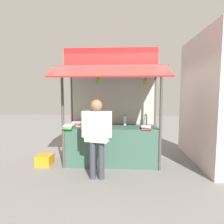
{
  "coord_description": "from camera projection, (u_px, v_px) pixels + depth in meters",
  "views": [
    {
      "loc": [
        0.26,
        -4.48,
        1.7
      ],
      "look_at": [
        0.0,
        0.0,
        1.25
      ],
      "focal_mm": 30.61,
      "sensor_mm": 36.0,
      "label": 1
    }
  ],
  "objects": [
    {
      "name": "magazine_stack_back_left",
      "position": [
        77.0,
        124.0,
        4.59
      ],
      "size": [
        0.24,
        0.27,
        0.1
      ],
      "color": "green",
      "rests_on": "stall_counter"
    },
    {
      "name": "magazine_stack_mid_right",
      "position": [
        69.0,
        127.0,
        4.32
      ],
      "size": [
        0.25,
        0.32,
        0.08
      ],
      "color": "green",
      "rests_on": "stall_counter"
    },
    {
      "name": "water_bottle_front_left",
      "position": [
        146.0,
        120.0,
        4.7
      ],
      "size": [
        0.08,
        0.08,
        0.28
      ],
      "color": "silver",
      "rests_on": "stall_counter"
    },
    {
      "name": "magazine_stack_rear_center",
      "position": [
        146.0,
        128.0,
        4.24
      ],
      "size": [
        0.24,
        0.29,
        0.07
      ],
      "color": "purple",
      "rests_on": "stall_counter"
    },
    {
      "name": "stall_counter",
      "position": [
        112.0,
        145.0,
        4.58
      ],
      "size": [
        2.14,
        0.71,
        0.9
      ],
      "primitive_type": "cube",
      "color": "#385B4C",
      "rests_on": "ground"
    },
    {
      "name": "banana_bunch_leftmost",
      "position": [
        145.0,
        83.0,
        3.95
      ],
      "size": [
        0.11,
        0.11,
        0.31
      ],
      "color": "#332D23"
    },
    {
      "name": "vendor_person",
      "position": [
        97.0,
        132.0,
        3.71
      ],
      "size": [
        0.6,
        0.3,
        1.58
      ],
      "rotation": [
        0.0,
        0.0,
        2.88
      ],
      "color": "#383842",
      "rests_on": "ground"
    },
    {
      "name": "stall_structure",
      "position": [
        112.0,
        98.0,
        4.55
      ],
      "size": [
        2.34,
        1.52,
        2.61
      ],
      "color": "#4C4742",
      "rests_on": "ground"
    },
    {
      "name": "banana_bunch_inner_left",
      "position": [
        98.0,
        81.0,
        4.0
      ],
      "size": [
        0.11,
        0.11,
        0.24
      ],
      "color": "#332D23"
    },
    {
      "name": "plastic_crate",
      "position": [
        45.0,
        160.0,
        4.5
      ],
      "size": [
        0.35,
        0.35,
        0.24
      ],
      "primitive_type": "cube",
      "rotation": [
        0.0,
        0.0,
        -0.03
      ],
      "color": "orange",
      "rests_on": "ground"
    },
    {
      "name": "neighbour_wall",
      "position": [
        199.0,
        100.0,
        4.65
      ],
      "size": [
        0.2,
        2.4,
        3.08
      ],
      "primitive_type": "cube",
      "color": "beige",
      "rests_on": "ground"
    },
    {
      "name": "ground_plane",
      "position": [
        112.0,
        163.0,
        4.63
      ],
      "size": [
        20.0,
        20.0,
        0.0
      ],
      "primitive_type": "plane",
      "color": "slate"
    },
    {
      "name": "water_bottle_mid_left",
      "position": [
        107.0,
        121.0,
        4.56
      ],
      "size": [
        0.08,
        0.08,
        0.3
      ],
      "color": "silver",
      "rests_on": "stall_counter"
    },
    {
      "name": "water_bottle_left",
      "position": [
        125.0,
        120.0,
        4.74
      ],
      "size": [
        0.07,
        0.07,
        0.26
      ],
      "color": "silver",
      "rests_on": "stall_counter"
    }
  ]
}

